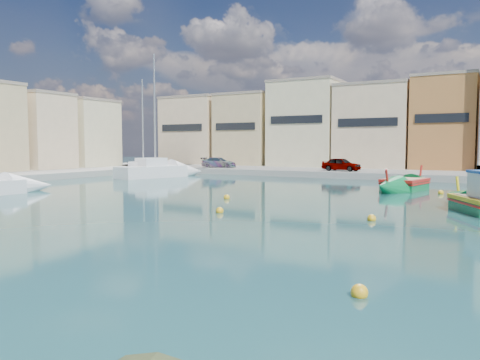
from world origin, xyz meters
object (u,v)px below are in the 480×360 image
Objects in this scene: yacht_mid at (1,188)px; yacht_midnorth at (151,172)px; yacht_north at (169,172)px; luzzu_green at (405,186)px.

yacht_midnorth is at bearing 97.79° from yacht_mid.
yacht_north is 18.27m from yacht_mid.
luzzu_green is 0.88× the size of yacht_mid.
luzzu_green is 0.71× the size of yacht_north.
yacht_north is 1.25× the size of yacht_midnorth.
luzzu_green is 27.04m from yacht_mid.
luzzu_green is at bearing -7.02° from yacht_north.
yacht_midnorth is (-1.77, -0.52, -0.10)m from yacht_north.
luzzu_green is at bearing -5.32° from yacht_midnorth.
yacht_mid is at bearing -82.21° from yacht_midnorth.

